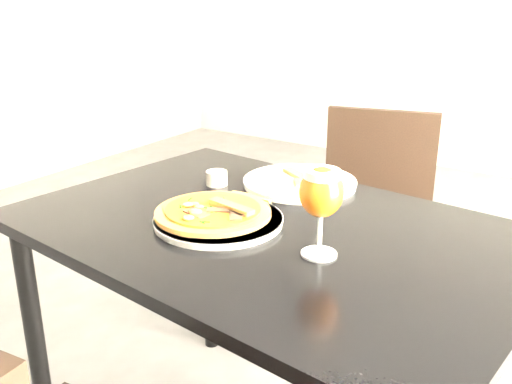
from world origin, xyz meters
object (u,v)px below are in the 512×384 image
Objects in this scene: dining_table at (268,259)px; beer_glass at (321,193)px; chair_far at (371,227)px; pizza at (213,211)px.

beer_glass reaches higher than dining_table.
beer_glass is at bearing -90.64° from chair_far.
pizza is at bearing -112.05° from chair_far.
chair_far is at bearing 103.58° from beer_glass.
pizza reaches higher than dining_table.
chair_far is (-0.01, 0.71, -0.17)m from dining_table.
dining_table is 0.73m from chair_far.
chair_far is 4.59× the size of beer_glass.
pizza is (-0.11, -0.76, 0.29)m from chair_far.
beer_glass is (0.30, -0.03, 0.11)m from pizza.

